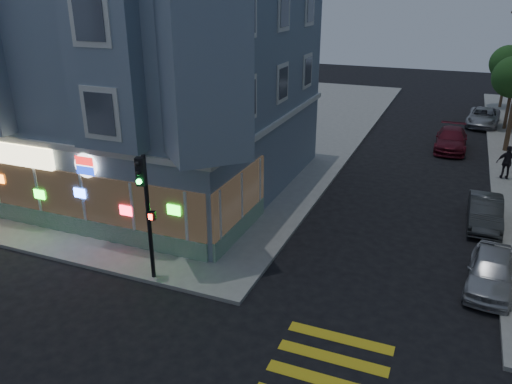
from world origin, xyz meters
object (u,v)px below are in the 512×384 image
Objects in this scene: parked_car_b at (485,212)px; traffic_signal at (145,198)px; pedestrian_b at (507,162)px; parked_car_c at (451,139)px; parked_car_a at (491,271)px; parked_car_d at (483,117)px; street_tree_far at (508,63)px.

parked_car_b is 0.85× the size of traffic_signal.
parked_car_c is (-3.03, 5.04, -0.39)m from pedestrian_b.
pedestrian_b is 0.47× the size of parked_car_b.
pedestrian_b is at bearing 36.25° from traffic_signal.
traffic_signal is (-11.22, -4.20, 2.62)m from parked_car_a.
parked_car_d is at bearing 89.02° from parked_car_b.
parked_car_d is (2.02, 7.56, -0.02)m from parked_car_c.
traffic_signal is (-12.23, -16.10, 2.20)m from pedestrian_b.
parked_car_c reaches higher than parked_car_a.
pedestrian_b reaches higher than parked_car_d.
street_tree_far reaches higher than pedestrian_b.
traffic_signal is (-12.72, -35.82, -0.66)m from street_tree_far.
pedestrian_b is at bearing 90.18° from parked_car_a.
street_tree_far is at bearing 85.85° from parked_car_b.
parked_car_a is at bearing -85.22° from parked_car_d.
street_tree_far is 1.38× the size of parked_car_a.
pedestrian_b is at bearing 79.48° from parked_car_b.
pedestrian_b is 0.40× the size of traffic_signal.
parked_car_d reaches higher than parked_car_b.
parked_car_c is at bearing 49.96° from traffic_signal.
parked_car_b is at bearing -93.56° from street_tree_far.
pedestrian_b is 0.48× the size of parked_car_a.
street_tree_far reaches higher than parked_car_c.
parked_car_a is 5.40m from parked_car_b.
parked_car_a is at bearing 78.79° from pedestrian_b.
parked_car_b is at bearing -80.79° from parked_car_c.
pedestrian_b is 6.62m from parked_car_b.
parked_car_d is at bearing -101.91° from street_tree_far.
pedestrian_b is 0.39× the size of parked_car_c.
parked_car_c reaches higher than parked_car_b.
parked_car_d is at bearing 52.12° from traffic_signal.
traffic_signal is at bearing -154.46° from parked_car_a.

